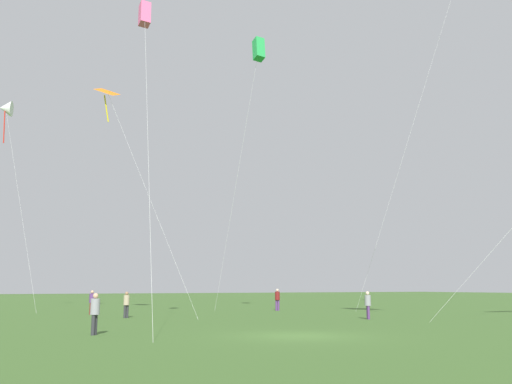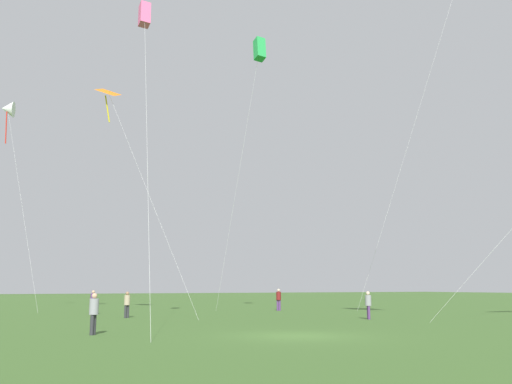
{
  "view_description": "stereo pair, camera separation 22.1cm",
  "coord_description": "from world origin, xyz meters",
  "views": [
    {
      "loc": [
        -11.59,
        -19.06,
        1.93
      ],
      "look_at": [
        2.59,
        8.77,
        7.35
      ],
      "focal_mm": 38.29,
      "sensor_mm": 36.0,
      "label": 1
    },
    {
      "loc": [
        -11.4,
        -19.15,
        1.93
      ],
      "look_at": [
        2.59,
        8.77,
        7.35
      ],
      "focal_mm": 38.29,
      "sensor_mm": 36.0,
      "label": 2
    }
  ],
  "objects": [
    {
      "name": "kite_flying_6",
      "position": [
        -10.36,
        31.4,
        17.19
      ],
      "size": [
        3.7,
        7.02,
        17.95
      ],
      "color": "silver",
      "rests_on": "ground"
    },
    {
      "name": "kite_flying_2",
      "position": [
        -4.16,
        9.48,
        17.15
      ],
      "size": [
        2.06,
        9.86,
        17.98
      ],
      "color": "silver",
      "rests_on": "ground"
    },
    {
      "name": "ground",
      "position": [
        0.0,
        0.0,
        0.0
      ],
      "size": [
        280.0,
        280.0,
        0.0
      ],
      "primitive_type": "plane",
      "color": "#3D6028"
    },
    {
      "name": "kite_flying_1",
      "position": [
        7.0,
        16.97,
        20.4
      ],
      "size": [
        1.84,
        5.55,
        21.44
      ],
      "color": "silver",
      "rests_on": "ground"
    },
    {
      "name": "person_standing_4",
      "position": [
        -3.02,
        15.65,
        0.93
      ],
      "size": [
        0.36,
        0.36,
        1.62
      ],
      "rotation": [
        0.0,
        0.0,
        0.11
      ],
      "color": "#2D2D33",
      "rests_on": "ground"
    },
    {
      "name": "person_standing_5",
      "position": [
        -7.16,
        4.04,
        0.96
      ],
      "size": [
        0.37,
        0.37,
        1.67
      ],
      "rotation": [
        0.0,
        0.0,
        0.83
      ],
      "color": "#2D2D33",
      "rests_on": "ground"
    },
    {
      "name": "kite_flying_4",
      "position": [
        -3.73,
        21.18,
        16.37
      ],
      "size": [
        4.99,
        10.42,
        17.1
      ],
      "color": "silver",
      "rests_on": "ground"
    },
    {
      "name": "person_standing_1",
      "position": [
        9.51,
        7.58,
        0.95
      ],
      "size": [
        0.37,
        0.37,
        1.64
      ],
      "rotation": [
        0.0,
        0.0,
        4.34
      ],
      "color": "#593372",
      "rests_on": "ground"
    },
    {
      "name": "person_standing_3",
      "position": [
        -4.14,
        21.02,
        0.96
      ],
      "size": [
        0.37,
        0.37,
        1.66
      ],
      "rotation": [
        0.0,
        0.0,
        0.61
      ],
      "color": "maroon",
      "rests_on": "ground"
    },
    {
      "name": "person_standing_2",
      "position": [
        10.57,
        20.58,
        1.01
      ],
      "size": [
        0.39,
        0.39,
        1.75
      ],
      "rotation": [
        0.0,
        0.0,
        2.45
      ],
      "color": "#593372",
      "rests_on": "ground"
    }
  ]
}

